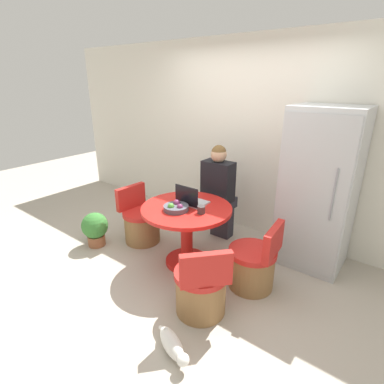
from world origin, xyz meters
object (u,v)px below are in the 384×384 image
object	(u,v)px
person_seated	(219,190)
chair_right_side	(253,265)
laptop	(191,200)
fruit_bowl	(176,207)
cat	(173,345)
chair_left_side	(141,223)
refrigerator	(319,190)
potted_plant	(95,228)
dining_table	(187,224)
chair_near_right_corner	(201,289)

from	to	relation	value
person_seated	chair_right_side	bearing A→B (deg)	142.52
laptop	fruit_bowl	world-z (taller)	laptop
person_seated	cat	world-z (taller)	person_seated
chair_left_side	laptop	size ratio (longest dim) A/B	2.37
refrigerator	chair_left_side	xyz separation A→B (m)	(-1.95, -0.89, -0.65)
laptop	potted_plant	distance (m)	1.39
chair_left_side	potted_plant	distance (m)	0.59
refrigerator	laptop	xyz separation A→B (m)	(-1.14, -0.84, -0.14)
dining_table	chair_near_right_corner	xyz separation A→B (m)	(0.61, -0.55, -0.26)
chair_right_side	person_seated	distance (m)	1.16
chair_right_side	chair_left_side	world-z (taller)	same
refrigerator	fruit_bowl	world-z (taller)	refrigerator
chair_left_side	potted_plant	bearing A→B (deg)	143.43
chair_near_right_corner	cat	xyz separation A→B (m)	(0.09, -0.51, -0.17)
refrigerator	fruit_bowl	bearing A→B (deg)	-137.52
chair_near_right_corner	laptop	bearing A→B (deg)	-94.12
chair_right_side	potted_plant	world-z (taller)	chair_right_side
dining_table	cat	bearing A→B (deg)	-56.68
chair_near_right_corner	refrigerator	bearing A→B (deg)	-157.19
person_seated	potted_plant	world-z (taller)	person_seated
chair_right_side	potted_plant	size ratio (longest dim) A/B	1.63
chair_left_side	laptop	xyz separation A→B (m)	(0.81, 0.05, 0.52)
chair_right_side	fruit_bowl	distance (m)	1.01
person_seated	potted_plant	distance (m)	1.69
chair_right_side	fruit_bowl	xyz separation A→B (m)	(-0.85, -0.22, 0.50)
chair_left_side	person_seated	xyz separation A→B (m)	(0.78, 0.68, 0.46)
dining_table	laptop	size ratio (longest dim) A/B	3.26
chair_right_side	cat	bearing A→B (deg)	-11.39
chair_left_side	cat	distance (m)	1.89
refrigerator	potted_plant	world-z (taller)	refrigerator
refrigerator	chair_near_right_corner	size ratio (longest dim) A/B	2.45
chair_right_side	chair_left_side	distance (m)	1.64
chair_right_side	person_seated	xyz separation A→B (m)	(-0.85, 0.65, 0.46)
person_seated	laptop	size ratio (longest dim) A/B	4.17
chair_right_side	refrigerator	bearing A→B (deg)	154.20
person_seated	chair_left_side	bearing A→B (deg)	41.14
potted_plant	laptop	bearing A→B (deg)	23.12
refrigerator	chair_right_side	distance (m)	1.12
cat	fruit_bowl	bearing A→B (deg)	151.72
refrigerator	dining_table	distance (m)	1.52
refrigerator	dining_table	xyz separation A→B (m)	(-1.13, -0.93, -0.39)
dining_table	person_seated	world-z (taller)	person_seated
person_seated	laptop	world-z (taller)	person_seated
refrigerator	cat	xyz separation A→B (m)	(-0.43, -2.00, -0.83)
refrigerator	laptop	world-z (taller)	refrigerator
dining_table	fruit_bowl	bearing A→B (deg)	-105.44
dining_table	person_seated	xyz separation A→B (m)	(-0.03, 0.73, 0.20)
chair_right_side	chair_near_right_corner	distance (m)	0.66
laptop	fruit_bowl	xyz separation A→B (m)	(-0.03, -0.24, -0.01)
dining_table	laptop	distance (m)	0.28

